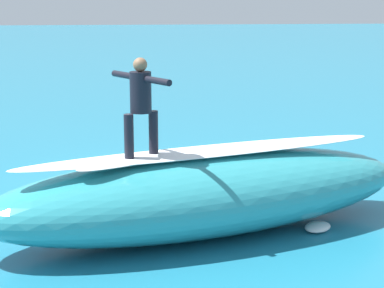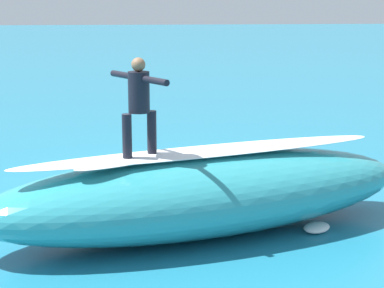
% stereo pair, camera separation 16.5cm
% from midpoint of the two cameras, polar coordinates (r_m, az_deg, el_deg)
% --- Properties ---
extents(ground_plane, '(120.00, 120.00, 0.00)m').
position_cam_midpoint_polar(ground_plane, '(13.93, -2.91, -3.28)').
color(ground_plane, teal).
extents(wave_crest, '(7.56, 4.30, 1.31)m').
position_cam_midpoint_polar(wave_crest, '(11.00, 0.58, -4.17)').
color(wave_crest, teal).
rests_on(wave_crest, ground_plane).
extents(wave_foam_lip, '(6.09, 2.61, 0.08)m').
position_cam_midpoint_polar(wave_foam_lip, '(10.81, 0.58, -0.65)').
color(wave_foam_lip, white).
rests_on(wave_foam_lip, wave_crest).
extents(surfboard_riding, '(2.18, 1.72, 0.06)m').
position_cam_midpoint_polar(surfboard_riding, '(10.46, -4.68, -1.21)').
color(surfboard_riding, silver).
rests_on(surfboard_riding, wave_crest).
extents(surfer_riding, '(0.89, 1.23, 1.51)m').
position_cam_midpoint_polar(surfer_riding, '(10.27, -4.77, 3.72)').
color(surfer_riding, black).
rests_on(surfer_riding, surfboard_riding).
extents(surfboard_paddling, '(1.34, 2.03, 0.09)m').
position_cam_midpoint_polar(surfboard_paddling, '(14.66, 2.69, -2.27)').
color(surfboard_paddling, '#E0563D').
rests_on(surfboard_paddling, ground_plane).
extents(surfer_paddling, '(0.97, 1.72, 0.33)m').
position_cam_midpoint_polar(surfer_paddling, '(14.72, 2.41, -1.45)').
color(surfer_paddling, black).
rests_on(surfer_paddling, surfboard_paddling).
extents(foam_patch_near, '(1.02, 0.89, 0.15)m').
position_cam_midpoint_polar(foam_patch_near, '(13.23, -2.38, -3.83)').
color(foam_patch_near, white).
rests_on(foam_patch_near, ground_plane).
extents(foam_patch_mid, '(0.64, 0.74, 0.11)m').
position_cam_midpoint_polar(foam_patch_mid, '(13.17, -4.30, -4.01)').
color(foam_patch_mid, white).
rests_on(foam_patch_mid, ground_plane).
extents(foam_patch_far, '(0.65, 0.66, 0.12)m').
position_cam_midpoint_polar(foam_patch_far, '(11.43, 10.05, -6.84)').
color(foam_patch_far, white).
rests_on(foam_patch_far, ground_plane).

